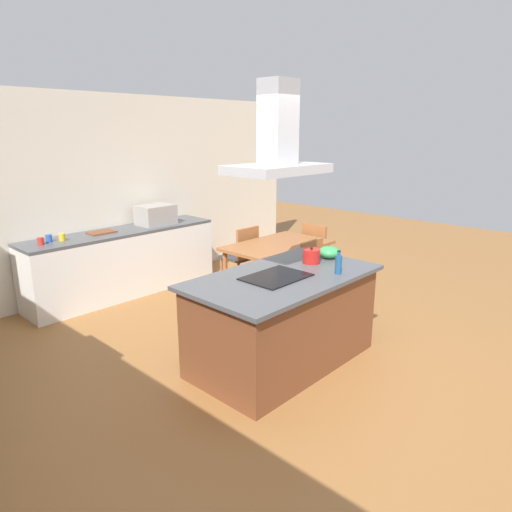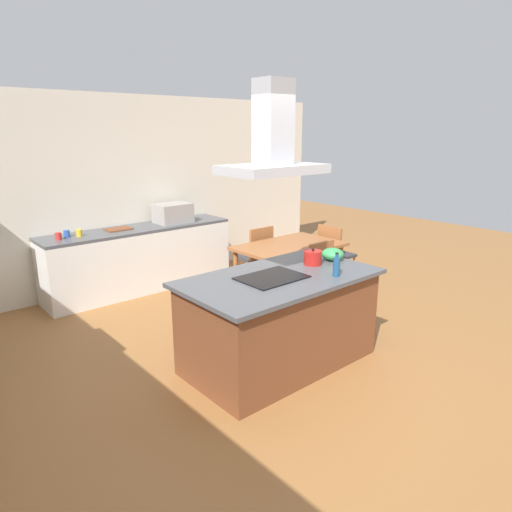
{
  "view_description": "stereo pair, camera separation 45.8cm",
  "coord_description": "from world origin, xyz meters",
  "views": [
    {
      "loc": [
        -3.17,
        -2.63,
        2.22
      ],
      "look_at": [
        0.05,
        0.4,
        1.0
      ],
      "focal_mm": 32.15,
      "sensor_mm": 36.0,
      "label": 1
    },
    {
      "loc": [
        -2.84,
        -2.94,
        2.22
      ],
      "look_at": [
        0.05,
        0.4,
        1.0
      ],
      "focal_mm": 32.15,
      "sensor_mm": 36.0,
      "label": 2
    }
  ],
  "objects": [
    {
      "name": "back_counter",
      "position": [
        0.01,
        2.88,
        0.45
      ],
      "size": [
        2.68,
        0.62,
        0.9
      ],
      "color": "white",
      "rests_on": "ground"
    },
    {
      "name": "ground",
      "position": [
        0.0,
        1.5,
        0.0
      ],
      "size": [
        16.0,
        16.0,
        0.0
      ],
      "primitive_type": "plane",
      "color": "#936033"
    },
    {
      "name": "chair_facing_back_wall",
      "position": [
        1.34,
        1.89,
        0.51
      ],
      "size": [
        0.42,
        0.42,
        0.89
      ],
      "color": "#333338",
      "rests_on": "ground"
    },
    {
      "name": "olive_oil_bottle",
      "position": [
        0.39,
        -0.35,
        1.0
      ],
      "size": [
        0.06,
        0.06,
        0.23
      ],
      "color": "navy",
      "rests_on": "kitchen_island"
    },
    {
      "name": "dining_table",
      "position": [
        1.34,
        1.22,
        0.67
      ],
      "size": [
        1.4,
        0.9,
        0.75
      ],
      "color": "#995B33",
      "rests_on": "ground"
    },
    {
      "name": "kitchen_island",
      "position": [
        0.0,
        0.0,
        0.45
      ],
      "size": [
        1.88,
        1.07,
        0.9
      ],
      "color": "brown",
      "rests_on": "ground"
    },
    {
      "name": "countertop_microwave",
      "position": [
        0.58,
        2.88,
        1.04
      ],
      "size": [
        0.5,
        0.38,
        0.28
      ],
      "primitive_type": "cube",
      "color": "#9E9993",
      "rests_on": "back_counter"
    },
    {
      "name": "coffee_mug_yellow",
      "position": [
        -0.81,
        2.87,
        0.95
      ],
      "size": [
        0.08,
        0.08,
        0.09
      ],
      "primitive_type": "cylinder",
      "color": "gold",
      "rests_on": "back_counter"
    },
    {
      "name": "cutting_board",
      "position": [
        -0.26,
        2.93,
        0.91
      ],
      "size": [
        0.34,
        0.24,
        0.02
      ],
      "primitive_type": "cube",
      "color": "brown",
      "rests_on": "back_counter"
    },
    {
      "name": "wall_back",
      "position": [
        0.0,
        3.25,
        1.35
      ],
      "size": [
        7.2,
        0.1,
        2.7
      ],
      "primitive_type": "cube",
      "color": "beige",
      "rests_on": "ground"
    },
    {
      "name": "chair_facing_island",
      "position": [
        1.34,
        0.56,
        0.51
      ],
      "size": [
        0.42,
        0.42,
        0.89
      ],
      "color": "#333338",
      "rests_on": "ground"
    },
    {
      "name": "coffee_mug_red",
      "position": [
        -1.08,
        2.85,
        0.95
      ],
      "size": [
        0.08,
        0.08,
        0.09
      ],
      "primitive_type": "cylinder",
      "color": "red",
      "rests_on": "back_counter"
    },
    {
      "name": "coffee_mug_blue",
      "position": [
        -0.95,
        2.93,
        0.95
      ],
      "size": [
        0.08,
        0.08,
        0.09
      ],
      "primitive_type": "cylinder",
      "color": "#2D56B2",
      "rests_on": "back_counter"
    },
    {
      "name": "mixing_bowl",
      "position": [
        0.79,
        0.03,
        0.96
      ],
      "size": [
        0.23,
        0.23,
        0.13
      ],
      "primitive_type": "ellipsoid",
      "color": "#33934C",
      "rests_on": "kitchen_island"
    },
    {
      "name": "chair_at_right_end",
      "position": [
        2.26,
        1.22,
        0.51
      ],
      "size": [
        0.42,
        0.42,
        0.89
      ],
      "color": "#333338",
      "rests_on": "ground"
    },
    {
      "name": "tea_kettle",
      "position": [
        0.51,
        0.06,
        0.97
      ],
      "size": [
        0.23,
        0.18,
        0.17
      ],
      "color": "#B21E19",
      "rests_on": "kitchen_island"
    },
    {
      "name": "cooktop",
      "position": [
        -0.11,
        0.0,
        0.91
      ],
      "size": [
        0.6,
        0.44,
        0.01
      ],
      "primitive_type": "cube",
      "color": "black",
      "rests_on": "kitchen_island"
    },
    {
      "name": "range_hood",
      "position": [
        -0.11,
        0.0,
        2.1
      ],
      "size": [
        0.9,
        0.55,
        0.78
      ],
      "color": "#ADADB2"
    }
  ]
}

